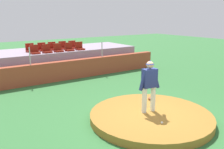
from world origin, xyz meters
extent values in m
plane|color=#337036|center=(0.00, 0.00, 0.00)|extent=(60.00, 60.00, 0.00)
cylinder|color=olive|center=(0.00, 0.00, 0.13)|extent=(4.22, 4.22, 0.25)
cylinder|color=silver|center=(-0.15, 0.18, 0.70)|extent=(0.17, 0.17, 0.89)
cylinder|color=silver|center=(0.21, 0.13, 0.70)|extent=(0.17, 0.17, 0.89)
cube|color=navy|center=(0.03, 0.15, 1.47)|extent=(0.54, 0.34, 0.65)
cylinder|color=navy|center=(-0.24, 0.19, 1.43)|extent=(0.30, 0.15, 0.73)
cylinder|color=navy|center=(0.29, 0.12, 1.43)|extent=(0.35, 0.16, 0.72)
sphere|color=tan|center=(0.03, 0.15, 1.94)|extent=(0.25, 0.25, 0.25)
cone|color=navy|center=(0.03, 0.15, 2.02)|extent=(0.32, 0.32, 0.14)
sphere|color=white|center=(-0.31, -0.83, 0.29)|extent=(0.07, 0.07, 0.07)
ellipsoid|color=brown|center=(0.98, 1.01, 0.31)|extent=(0.31, 0.21, 0.11)
cube|color=#A6442C|center=(0.00, 6.78, 0.54)|extent=(12.36, 0.40, 1.08)
cylinder|color=silver|center=(-2.08, 6.78, 1.53)|extent=(0.06, 0.06, 0.91)
cylinder|color=silver|center=(2.29, 6.78, 1.53)|extent=(0.06, 0.06, 0.91)
cube|color=#9A899D|center=(0.00, 9.25, 0.72)|extent=(10.99, 3.43, 1.43)
cube|color=maroon|center=(-1.42, 7.99, 1.48)|extent=(0.48, 0.44, 0.10)
cube|color=maroon|center=(-1.42, 8.17, 1.73)|extent=(0.48, 0.08, 0.40)
cube|color=maroon|center=(-0.72, 7.96, 1.48)|extent=(0.48, 0.44, 0.10)
cube|color=maroon|center=(-0.72, 8.14, 1.73)|extent=(0.48, 0.08, 0.40)
cube|color=maroon|center=(-0.02, 7.96, 1.48)|extent=(0.48, 0.44, 0.10)
cube|color=maroon|center=(-0.02, 8.14, 1.73)|extent=(0.48, 0.08, 0.40)
cube|color=maroon|center=(0.69, 7.98, 1.48)|extent=(0.48, 0.44, 0.10)
cube|color=maroon|center=(0.69, 8.16, 1.73)|extent=(0.48, 0.08, 0.40)
cube|color=maroon|center=(1.42, 7.99, 1.48)|extent=(0.48, 0.44, 0.10)
cube|color=maroon|center=(1.42, 8.17, 1.73)|extent=(0.48, 0.08, 0.40)
cube|color=maroon|center=(-1.41, 8.90, 1.48)|extent=(0.48, 0.44, 0.10)
cube|color=maroon|center=(-1.41, 9.08, 1.73)|extent=(0.48, 0.08, 0.40)
cube|color=maroon|center=(-0.68, 8.89, 1.48)|extent=(0.48, 0.44, 0.10)
cube|color=maroon|center=(-0.68, 9.07, 1.73)|extent=(0.48, 0.08, 0.40)
cube|color=maroon|center=(-0.03, 8.88, 1.48)|extent=(0.48, 0.44, 0.10)
cube|color=maroon|center=(-0.03, 9.06, 1.73)|extent=(0.48, 0.08, 0.40)
cube|color=maroon|center=(0.70, 8.91, 1.48)|extent=(0.48, 0.44, 0.10)
cube|color=maroon|center=(0.70, 9.09, 1.73)|extent=(0.48, 0.08, 0.40)
cube|color=maroon|center=(1.38, 8.89, 1.48)|extent=(0.48, 0.44, 0.10)
cube|color=maroon|center=(1.38, 9.07, 1.73)|extent=(0.48, 0.08, 0.40)
camera|label=1|loc=(-5.56, -5.70, 3.55)|focal=38.88mm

